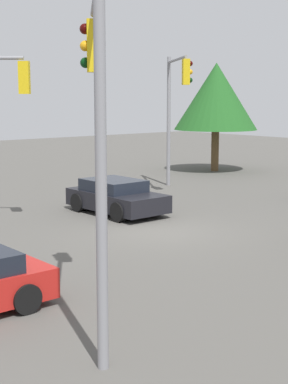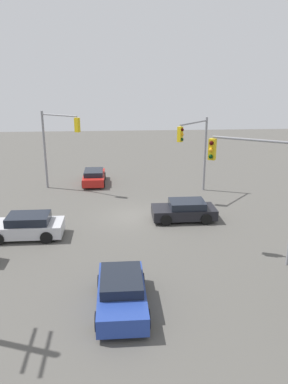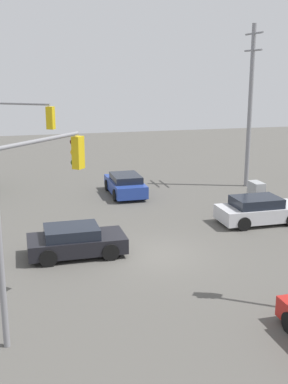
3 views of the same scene
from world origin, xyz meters
The scene contains 8 objects.
ground_plane centered at (0.00, 0.00, 0.00)m, with size 80.00×80.00×0.00m, color #54514C.
sedan_blue centered at (-9.96, 1.05, 0.66)m, with size 4.20×1.98×1.32m.
sedan_dark centered at (-0.79, -3.14, 0.63)m, with size 2.03×4.00×1.26m.
sedan_silver centered at (-2.78, 6.29, 0.66)m, with size 2.03×4.19×1.35m.
traffic_signal_cross centered at (-6.19, -5.65, 4.28)m, with size 2.55×3.75×6.20m.
traffic_signal_aux centered at (4.34, -4.80, 4.00)m, with size 3.06×2.82×5.80m.
utility_pole_tall centered at (-10.21, 9.33, 5.43)m, with size 2.20×0.28×10.27m.
electrical_cabinet centered at (-5.71, 7.68, 0.69)m, with size 1.09×0.60×1.38m, color #9EA0A3.
Camera 3 is at (18.08, -5.23, 7.52)m, focal length 45.00 mm.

